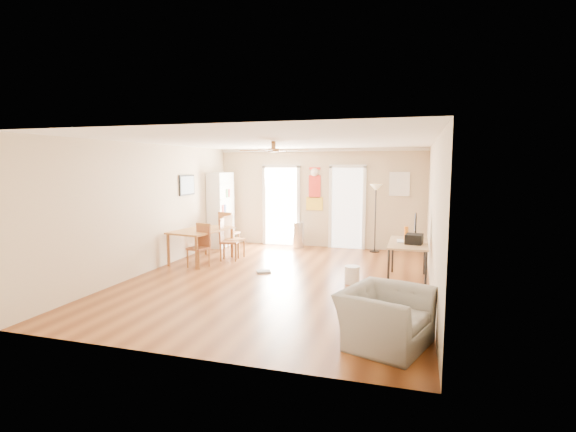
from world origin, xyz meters
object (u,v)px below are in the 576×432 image
(dining_table, at_px, (202,245))
(torchiere_lamp, at_px, (375,218))
(dining_chair_near, at_px, (198,246))
(computer_desk, at_px, (408,262))
(armchair, at_px, (385,318))
(dining_chair_far, at_px, (229,231))
(dining_chair_right_b, at_px, (230,239))
(trash_can, at_px, (298,235))
(dining_chair_right_a, at_px, (234,237))
(bookshelf, at_px, (221,210))
(wastebasket_a, at_px, (352,275))
(wastebasket_b, at_px, (377,299))
(printer, at_px, (414,239))

(dining_table, xyz_separation_m, torchiere_lamp, (3.65, 2.21, 0.49))
(torchiere_lamp, bearing_deg, dining_chair_near, -141.60)
(computer_desk, xyz_separation_m, armchair, (-0.20, -3.02, -0.03))
(dining_table, relative_size, computer_desk, 1.04)
(dining_chair_far, height_order, computer_desk, dining_chair_far)
(dining_chair_right_b, bearing_deg, trash_can, -42.54)
(torchiere_lamp, bearing_deg, dining_chair_right_a, -151.87)
(torchiere_lamp, xyz_separation_m, armchair, (0.65, -5.68, -0.51))
(bookshelf, bearing_deg, dining_chair_far, -52.86)
(trash_can, distance_m, wastebasket_a, 3.59)
(bookshelf, relative_size, wastebasket_b, 6.32)
(dining_chair_near, distance_m, torchiere_lamp, 4.42)
(bookshelf, bearing_deg, dining_chair_right_a, -65.86)
(dining_chair_right_a, distance_m, dining_chair_near, 1.13)
(trash_can, height_order, wastebasket_b, trash_can)
(dining_chair_right_b, xyz_separation_m, wastebasket_a, (2.98, -1.17, -0.32))
(dining_table, relative_size, trash_can, 2.17)
(wastebasket_b, height_order, armchair, armchair)
(bookshelf, height_order, dining_table, bookshelf)
(dining_table, distance_m, torchiere_lamp, 4.30)
(trash_can, height_order, torchiere_lamp, torchiere_lamp)
(torchiere_lamp, xyz_separation_m, wastebasket_a, (-0.13, -3.07, -0.69))
(bookshelf, height_order, printer, bookshelf)
(armchair, bearing_deg, dining_chair_near, 73.84)
(dining_chair_near, relative_size, computer_desk, 0.66)
(computer_desk, height_order, wastebasket_a, computer_desk)
(dining_chair_right_a, bearing_deg, dining_chair_far, 39.69)
(armchair, bearing_deg, computer_desk, 15.77)
(printer, bearing_deg, torchiere_lamp, 116.40)
(bookshelf, height_order, wastebasket_b, bookshelf)
(dining_chair_right_b, bearing_deg, dining_chair_far, 12.34)
(dining_chair_right_b, height_order, computer_desk, dining_chair_right_b)
(dining_table, height_order, wastebasket_a, dining_table)
(computer_desk, relative_size, printer, 4.12)
(bookshelf, xyz_separation_m, wastebasket_a, (3.91, -2.68, -0.82))
(wastebasket_b, distance_m, armchair, 1.34)
(computer_desk, distance_m, printer, 0.49)
(trash_can, distance_m, printer, 4.07)
(dining_chair_right_b, bearing_deg, wastebasket_a, -123.51)
(wastebasket_a, bearing_deg, dining_table, 166.26)
(dining_table, distance_m, trash_can, 2.76)
(torchiere_lamp, distance_m, printer, 2.94)
(bookshelf, distance_m, dining_chair_near, 2.47)
(torchiere_lamp, height_order, armchair, torchiere_lamp)
(bookshelf, distance_m, torchiere_lamp, 4.06)
(dining_table, bearing_deg, printer, -7.17)
(dining_chair_right_b, distance_m, wastebasket_a, 3.21)
(dining_chair_near, height_order, torchiere_lamp, torchiere_lamp)
(computer_desk, bearing_deg, torchiere_lamp, 107.70)
(computer_desk, relative_size, armchair, 1.33)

